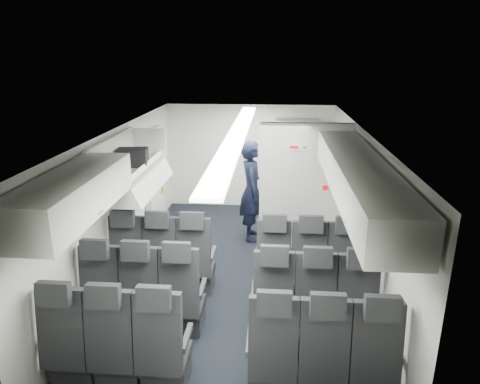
# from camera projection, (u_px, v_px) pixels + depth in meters

# --- Properties ---
(cabin_shell) EXTENTS (3.41, 6.01, 2.16)m
(cabin_shell) POSITION_uv_depth(u_px,v_px,m) (238.00, 202.00, 6.04)
(cabin_shell) COLOR black
(cabin_shell) RESTS_ON ground
(seat_row_front) EXTENTS (3.33, 0.56, 1.24)m
(seat_row_front) POSITION_uv_depth(u_px,v_px,m) (235.00, 266.00, 5.76)
(seat_row_front) COLOR #27262A
(seat_row_front) RESTS_ON cabin_shell
(seat_row_mid) EXTENTS (3.33, 0.56, 1.24)m
(seat_row_mid) POSITION_uv_depth(u_px,v_px,m) (228.00, 303.00, 4.91)
(seat_row_mid) COLOR #27262A
(seat_row_mid) RESTS_ON cabin_shell
(seat_row_rear) EXTENTS (3.33, 0.56, 1.24)m
(seat_row_rear) POSITION_uv_depth(u_px,v_px,m) (217.00, 356.00, 4.05)
(seat_row_rear) COLOR #27262A
(seat_row_rear) RESTS_ON cabin_shell
(overhead_bin_left_rear) EXTENTS (0.53, 1.80, 0.40)m
(overhead_bin_left_rear) POSITION_uv_depth(u_px,v_px,m) (72.00, 196.00, 4.02)
(overhead_bin_left_rear) COLOR silver
(overhead_bin_left_rear) RESTS_ON cabin_shell
(overhead_bin_left_front_open) EXTENTS (0.64, 1.70, 0.72)m
(overhead_bin_left_front_open) POSITION_uv_depth(u_px,v_px,m) (129.00, 163.00, 5.72)
(overhead_bin_left_front_open) COLOR #9E9E93
(overhead_bin_left_front_open) RESTS_ON cabin_shell
(overhead_bin_right_rear) EXTENTS (0.53, 1.80, 0.40)m
(overhead_bin_right_rear) POSITION_uv_depth(u_px,v_px,m) (375.00, 204.00, 3.81)
(overhead_bin_right_rear) COLOR silver
(overhead_bin_right_rear) RESTS_ON cabin_shell
(overhead_bin_right_front) EXTENTS (0.53, 1.70, 0.40)m
(overhead_bin_right_front) POSITION_uv_depth(u_px,v_px,m) (345.00, 158.00, 5.47)
(overhead_bin_right_front) COLOR silver
(overhead_bin_right_front) RESTS_ON cabin_shell
(bulkhead_partition) EXTENTS (1.40, 0.15, 2.13)m
(bulkhead_partition) POSITION_uv_depth(u_px,v_px,m) (304.00, 190.00, 6.74)
(bulkhead_partition) COLOR silver
(bulkhead_partition) RESTS_ON cabin_shell
(galley_unit) EXTENTS (0.85, 0.52, 1.90)m
(galley_unit) POSITION_uv_depth(u_px,v_px,m) (296.00, 167.00, 8.60)
(galley_unit) COLOR #939399
(galley_unit) RESTS_ON cabin_shell
(boarding_door) EXTENTS (0.12, 1.27, 1.86)m
(boarding_door) POSITION_uv_depth(u_px,v_px,m) (154.00, 180.00, 7.69)
(boarding_door) COLOR silver
(boarding_door) RESTS_ON cabin_shell
(flight_attendant) EXTENTS (0.47, 0.67, 1.76)m
(flight_attendant) POSITION_uv_depth(u_px,v_px,m) (252.00, 191.00, 7.36)
(flight_attendant) COLOR black
(flight_attendant) RESTS_ON ground
(carry_on_bag) EXTENTS (0.44, 0.34, 0.24)m
(carry_on_bag) POSITION_uv_depth(u_px,v_px,m) (132.00, 158.00, 5.77)
(carry_on_bag) COLOR black
(carry_on_bag) RESTS_ON overhead_bin_left_front_open
(papers) EXTENTS (0.22, 0.04, 0.15)m
(papers) POSITION_uv_depth(u_px,v_px,m) (263.00, 183.00, 7.25)
(papers) COLOR white
(papers) RESTS_ON flight_attendant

